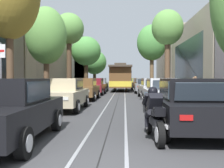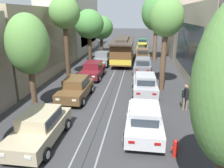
# 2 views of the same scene
# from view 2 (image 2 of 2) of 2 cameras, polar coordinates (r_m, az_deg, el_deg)

# --- Properties ---
(ground_plane) EXTENTS (160.00, 160.00, 0.00)m
(ground_plane) POSITION_cam_2_polar(r_m,az_deg,el_deg) (19.60, 0.72, 0.03)
(ground_plane) COLOR #38383A
(trolley_track_rails) EXTENTS (1.14, 53.40, 0.01)m
(trolley_track_rails) POSITION_cam_2_polar(r_m,az_deg,el_deg) (22.01, 1.52, 2.07)
(trolley_track_rails) COLOR gray
(trolley_track_rails) RESTS_ON ground
(building_facade_left) EXTENTS (5.94, 45.10, 8.72)m
(building_facade_left) POSITION_cam_2_polar(r_m,az_deg,el_deg) (26.58, -18.40, 12.12)
(building_facade_left) COLOR gray
(building_facade_left) RESTS_ON ground
(building_facade_right) EXTENTS (5.85, 45.10, 8.65)m
(building_facade_right) POSITION_cam_2_polar(r_m,az_deg,el_deg) (21.89, 26.49, 10.40)
(building_facade_right) COLOR gray
(building_facade_right) RESTS_ON ground
(parked_car_beige_second_left) EXTENTS (2.01, 4.37, 1.58)m
(parked_car_beige_second_left) POSITION_cam_2_polar(r_m,az_deg,el_deg) (11.26, -18.56, -10.84)
(parked_car_beige_second_left) COLOR #C1B28E
(parked_car_beige_second_left) RESTS_ON ground
(parked_car_brown_mid_left) EXTENTS (2.03, 4.37, 1.58)m
(parked_car_brown_mid_left) POSITION_cam_2_polar(r_m,az_deg,el_deg) (16.25, -9.55, -1.10)
(parked_car_brown_mid_left) COLOR brown
(parked_car_brown_mid_left) RESTS_ON ground
(parked_car_maroon_fourth_left) EXTENTS (2.04, 4.38, 1.58)m
(parked_car_maroon_fourth_left) POSITION_cam_2_polar(r_m,az_deg,el_deg) (21.45, -5.07, 3.77)
(parked_car_maroon_fourth_left) COLOR maroon
(parked_car_maroon_fourth_left) RESTS_ON ground
(parked_car_grey_fifth_left) EXTENTS (2.03, 4.37, 1.58)m
(parked_car_grey_fifth_left) POSITION_cam_2_polar(r_m,az_deg,el_deg) (27.03, -2.60, 6.80)
(parked_car_grey_fifth_left) COLOR slate
(parked_car_grey_fifth_left) RESTS_ON ground
(parked_car_white_second_right) EXTENTS (2.01, 4.37, 1.58)m
(parked_car_white_second_right) POSITION_cam_2_polar(r_m,az_deg,el_deg) (11.55, 8.53, -9.27)
(parked_car_white_second_right) COLOR silver
(parked_car_white_second_right) RESTS_ON ground
(parked_car_silver_mid_right) EXTENTS (2.10, 4.41, 1.58)m
(parked_car_silver_mid_right) POSITION_cam_2_polar(r_m,az_deg,el_deg) (17.24, 8.71, 0.06)
(parked_car_silver_mid_right) COLOR #B7B7BC
(parked_car_silver_mid_right) RESTS_ON ground
(parked_car_grey_fourth_right) EXTENTS (2.05, 4.38, 1.58)m
(parked_car_grey_fourth_right) POSITION_cam_2_polar(r_m,az_deg,el_deg) (23.66, 8.11, 5.02)
(parked_car_grey_fourth_right) COLOR slate
(parked_car_grey_fourth_right) RESTS_ON ground
(parked_car_brown_fifth_right) EXTENTS (2.14, 4.42, 1.58)m
(parked_car_brown_fifth_right) POSITION_cam_2_polar(r_m,az_deg,el_deg) (30.17, 8.02, 7.82)
(parked_car_brown_fifth_right) COLOR brown
(parked_car_brown_fifth_right) RESTS_ON ground
(parked_car_yellow_sixth_right) EXTENTS (2.03, 4.37, 1.58)m
(parked_car_yellow_sixth_right) POSITION_cam_2_polar(r_m,az_deg,el_deg) (35.95, 8.00, 9.45)
(parked_car_yellow_sixth_right) COLOR gold
(parked_car_yellow_sixth_right) RESTS_ON ground
(parked_car_green_far_right) EXTENTS (2.07, 4.39, 1.58)m
(parked_car_green_far_right) POSITION_cam_2_polar(r_m,az_deg,el_deg) (42.35, 8.01, 10.73)
(parked_car_green_far_right) COLOR #1E6038
(parked_car_green_far_right) RESTS_ON ground
(street_tree_kerb_left_second) EXTENTS (2.59, 2.54, 6.16)m
(street_tree_kerb_left_second) POSITION_cam_2_polar(r_m,az_deg,el_deg) (14.13, -21.34, 9.58)
(street_tree_kerb_left_second) COLOR brown
(street_tree_kerb_left_second) RESTS_ON ground
(street_tree_kerb_left_mid) EXTENTS (2.77, 2.67, 7.62)m
(street_tree_kerb_left_mid) POSITION_cam_2_polar(r_m,az_deg,el_deg) (20.68, -12.41, 17.49)
(street_tree_kerb_left_mid) COLOR #4C3826
(street_tree_kerb_left_mid) RESTS_ON ground
(street_tree_kerb_left_fourth) EXTENTS (3.60, 3.54, 6.65)m
(street_tree_kerb_left_fourth) POSITION_cam_2_polar(r_m,az_deg,el_deg) (27.63, -6.06, 15.38)
(street_tree_kerb_left_fourth) COLOR #4C3826
(street_tree_kerb_left_fourth) RESTS_ON ground
(street_tree_kerb_left_far) EXTENTS (3.65, 3.97, 5.83)m
(street_tree_kerb_left_far) POSITION_cam_2_polar(r_m,az_deg,el_deg) (35.31, -2.82, 14.62)
(street_tree_kerb_left_far) COLOR #4C3826
(street_tree_kerb_left_far) RESTS_ON ground
(street_tree_kerb_right_second) EXTENTS (2.63, 2.23, 7.29)m
(street_tree_kerb_right_second) POSITION_cam_2_polar(r_m,az_deg,el_deg) (17.65, 14.16, 16.17)
(street_tree_kerb_right_second) COLOR brown
(street_tree_kerb_right_second) RESTS_ON ground
(street_tree_kerb_right_mid) EXTENTS (3.93, 3.29, 8.65)m
(street_tree_kerb_right_mid) POSITION_cam_2_polar(r_m,az_deg,el_deg) (29.84, 11.79, 17.94)
(street_tree_kerb_right_mid) COLOR brown
(street_tree_kerb_right_mid) RESTS_ON ground
(cable_car_trolley) EXTENTS (2.65, 9.15, 3.28)m
(cable_car_trolley) POSITION_cam_2_polar(r_m,az_deg,el_deg) (27.51, 2.90, 8.82)
(cable_car_trolley) COLOR brown
(cable_car_trolley) RESTS_ON ground
(pedestrian_on_left_pavement) EXTENTS (0.55, 0.39, 1.71)m
(pedestrian_on_left_pavement) POSITION_cam_2_polar(r_m,az_deg,el_deg) (14.76, 19.01, -3.16)
(pedestrian_on_left_pavement) COLOR slate
(pedestrian_on_left_pavement) RESTS_ON ground
(pedestrian_crossing_far) EXTENTS (0.55, 0.39, 1.66)m
(pedestrian_crossing_far) POSITION_cam_2_polar(r_m,az_deg,el_deg) (15.07, 18.86, -2.83)
(pedestrian_crossing_far) COLOR #4C4233
(pedestrian_crossing_far) RESTS_ON ground
(fire_hydrant) EXTENTS (0.40, 0.22, 0.84)m
(fire_hydrant) POSITION_cam_2_polar(r_m,az_deg,el_deg) (10.30, 16.38, -15.95)
(fire_hydrant) COLOR red
(fire_hydrant) RESTS_ON ground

